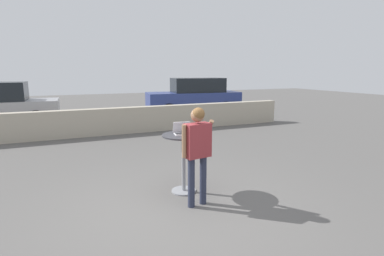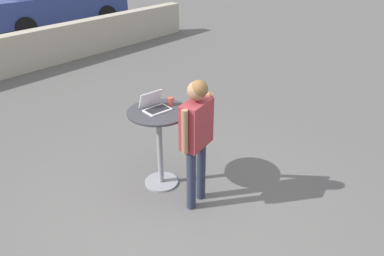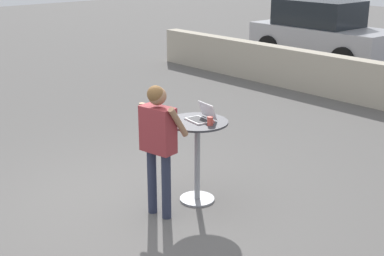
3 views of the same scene
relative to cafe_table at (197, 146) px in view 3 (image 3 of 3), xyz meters
The scene contains 6 objects.
ground_plane 1.07m from the cafe_table, 122.33° to the right, with size 50.00×50.00×0.00m, color #5B5956.
cafe_table is the anchor object (origin of this frame).
laptop 0.38m from the cafe_table, 83.13° to the left, with size 0.34×0.32×0.21m.
coffee_mug 0.44m from the cafe_table, ahead, with size 0.11×0.07×0.10m.
standing_person 0.67m from the cafe_table, 90.73° to the right, with size 0.56×0.40×1.59m.
parked_car_near_street 9.38m from the cafe_table, 115.92° to the left, with size 4.04×1.86×1.72m.
Camera 3 is at (4.93, -3.49, 3.00)m, focal length 50.00 mm.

